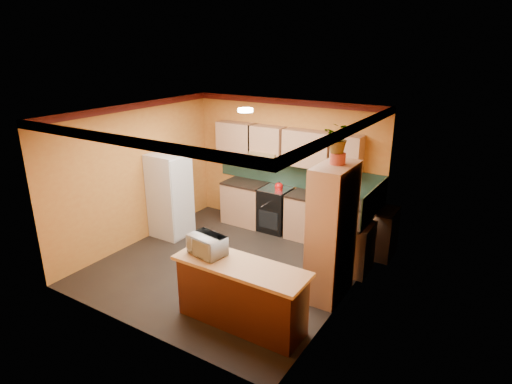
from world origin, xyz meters
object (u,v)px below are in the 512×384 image
pantry (332,233)px  microwave (207,245)px  fridge (170,195)px  base_cabinets_back (302,216)px  breakfast_bar (241,296)px  stove (275,209)px

pantry → microwave: (-1.30, -1.34, 0.02)m
fridge → microwave: 2.88m
base_cabinets_back → pantry: pantry is taller
pantry → breakfast_bar: size_ratio=1.17×
base_cabinets_back → fridge: (-2.31, -1.31, 0.41)m
fridge → breakfast_bar: fridge is taller
stove → microwave: 3.16m
breakfast_bar → microwave: (-0.56, 0.00, 0.63)m
base_cabinets_back → microwave: 3.10m
base_cabinets_back → stove: 0.63m
fridge → breakfast_bar: (2.86, -1.73, -0.41)m
stove → breakfast_bar: stove is taller
base_cabinets_back → microwave: bearing=-90.4°
breakfast_bar → microwave: bearing=180.0°
pantry → stove: bearing=138.4°
fridge → pantry: pantry is taller
stove → fridge: 2.17m
base_cabinets_back → breakfast_bar: (0.54, -3.04, 0.00)m
base_cabinets_back → stove: (-0.62, -0.00, 0.02)m
fridge → breakfast_bar: 3.36m
microwave → stove: bearing=110.6°
pantry → breakfast_bar: (-0.74, -1.34, -0.61)m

